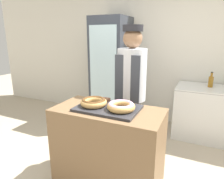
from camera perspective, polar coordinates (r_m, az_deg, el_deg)
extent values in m
cube|color=silver|center=(3.91, 12.68, 10.48)|extent=(8.00, 0.06, 2.70)
cube|color=brown|center=(2.21, -1.13, -17.01)|extent=(1.10, 0.56, 0.93)
cube|color=#2D2D33|center=(2.00, -1.20, -5.34)|extent=(0.62, 0.42, 0.02)
torus|color=tan|center=(2.03, -5.26, -3.68)|extent=(0.27, 0.27, 0.07)
torus|color=brown|center=(2.03, -5.27, -3.19)|extent=(0.24, 0.24, 0.04)
torus|color=tan|center=(1.91, 2.61, -4.90)|extent=(0.27, 0.27, 0.07)
torus|color=#EFADC6|center=(1.90, 2.62, -4.38)|extent=(0.24, 0.24, 0.04)
cube|color=black|center=(2.16, -1.89, -2.96)|extent=(0.08, 0.08, 0.03)
cube|color=black|center=(2.08, 3.18, -3.68)|extent=(0.08, 0.08, 0.03)
cylinder|color=#4C4C51|center=(2.73, 5.25, -11.31)|extent=(0.26, 0.26, 0.85)
cylinder|color=silver|center=(2.50, 5.66, 4.23)|extent=(0.36, 0.36, 0.64)
cube|color=#383D47|center=(2.46, 4.13, -5.99)|extent=(0.31, 0.02, 1.34)
sphere|color=#936B4C|center=(2.45, 5.93, 14.27)|extent=(0.23, 0.23, 0.23)
cylinder|color=#232328|center=(2.45, 6.01, 17.04)|extent=(0.24, 0.24, 0.08)
cube|color=#333842|center=(3.82, -0.21, 5.26)|extent=(0.62, 0.67, 1.97)
cube|color=silver|center=(3.51, -2.57, 5.02)|extent=(0.51, 0.02, 1.58)
cube|color=silver|center=(3.63, 25.96, -6.06)|extent=(1.06, 0.67, 0.85)
cube|color=gray|center=(3.52, 26.71, 0.10)|extent=(1.06, 0.67, 0.01)
cylinder|color=#99661E|center=(3.54, 26.37, 1.95)|extent=(0.07, 0.07, 0.17)
cylinder|color=#99661E|center=(3.52, 26.59, 3.79)|extent=(0.03, 0.03, 0.06)
cylinder|color=black|center=(3.51, 26.67, 4.41)|extent=(0.04, 0.04, 0.01)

